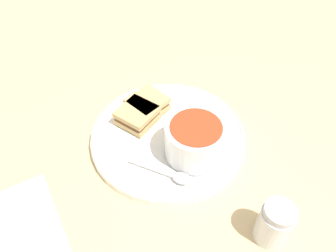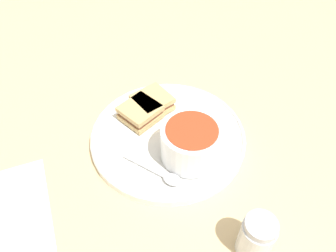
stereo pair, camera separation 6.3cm
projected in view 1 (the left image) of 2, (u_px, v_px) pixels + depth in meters
ground_plane at (168, 139)px, 0.66m from camera, size 2.40×2.40×0.00m
plate at (168, 136)px, 0.65m from camera, size 0.30×0.30×0.02m
soup_bowl at (195, 139)px, 0.58m from camera, size 0.11×0.11×0.07m
spoon at (176, 177)px, 0.57m from camera, size 0.08×0.11×0.01m
sandwich_half_near at (146, 105)px, 0.67m from camera, size 0.08×0.08×0.03m
sandwich_half_far at (137, 115)px, 0.65m from camera, size 0.09×0.09×0.03m
salt_shaker at (274, 224)px, 0.49m from camera, size 0.05×0.05×0.08m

